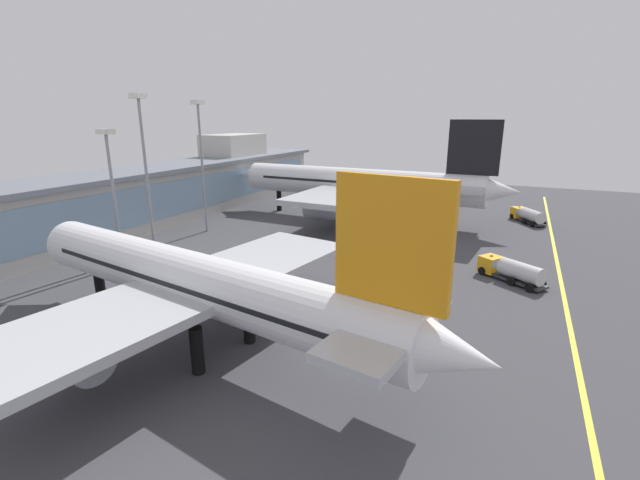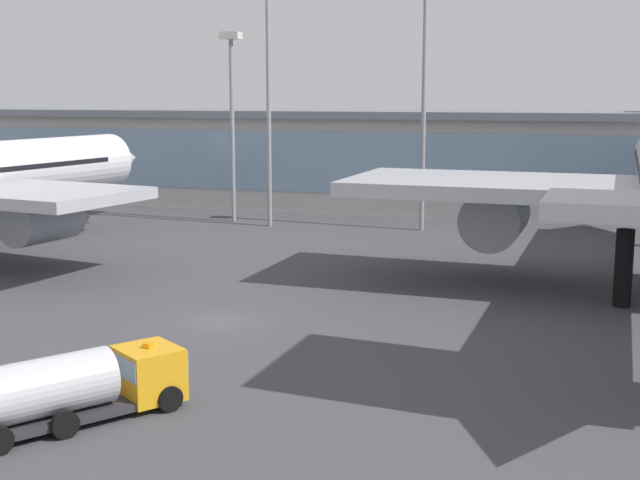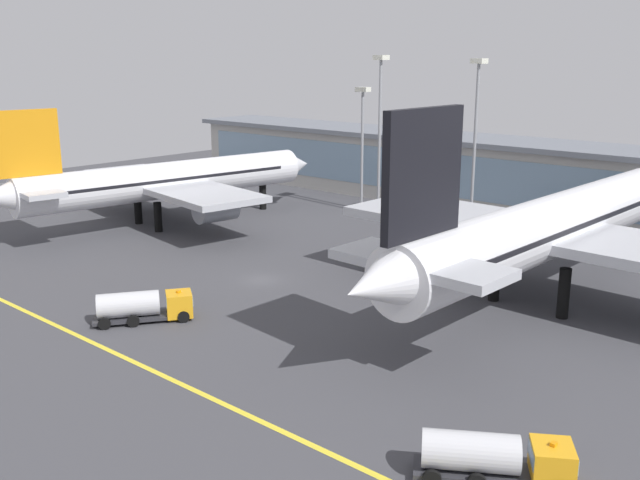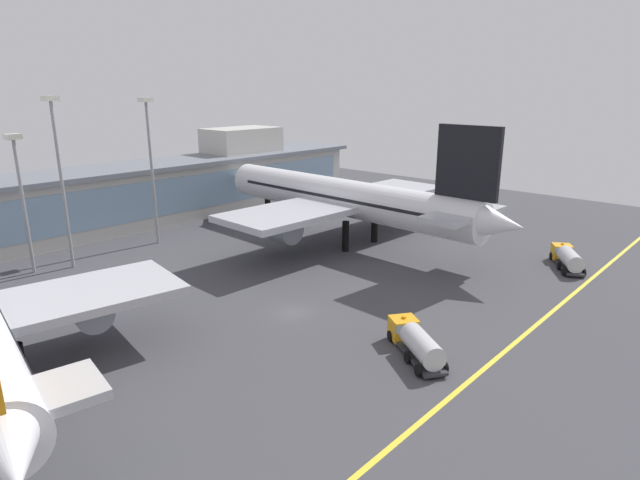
% 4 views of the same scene
% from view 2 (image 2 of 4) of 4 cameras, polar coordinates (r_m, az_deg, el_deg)
% --- Properties ---
extents(ground_plane, '(180.00, 180.00, 0.00)m').
position_cam_2_polar(ground_plane, '(50.13, -6.70, -5.40)').
color(ground_plane, '#424247').
extents(terminal_building, '(123.85, 14.00, 16.39)m').
position_cam_2_polar(terminal_building, '(96.55, 6.75, 5.54)').
color(terminal_building, beige).
rests_on(terminal_building, ground).
extents(fuel_tanker_truck, '(7.09, 8.85, 2.90)m').
position_cam_2_polar(fuel_tanker_truck, '(35.99, -15.62, -9.30)').
color(fuel_tanker_truck, black).
rests_on(fuel_tanker_truck, ground).
extents(apron_light_mast_west, '(1.80, 1.80, 23.92)m').
position_cam_2_polar(apron_light_mast_west, '(84.49, -3.48, 11.48)').
color(apron_light_mast_west, gray).
rests_on(apron_light_mast_west, ground).
extents(apron_light_mast_centre, '(1.80, 1.80, 23.50)m').
position_cam_2_polar(apron_light_mast_centre, '(82.31, 7.00, 11.31)').
color(apron_light_mast_centre, gray).
rests_on(apron_light_mast_centre, ground).
extents(apron_light_mast_east, '(1.80, 1.80, 19.14)m').
position_cam_2_polar(apron_light_mast_east, '(87.87, -5.92, 9.63)').
color(apron_light_mast_east, gray).
rests_on(apron_light_mast_east, ground).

